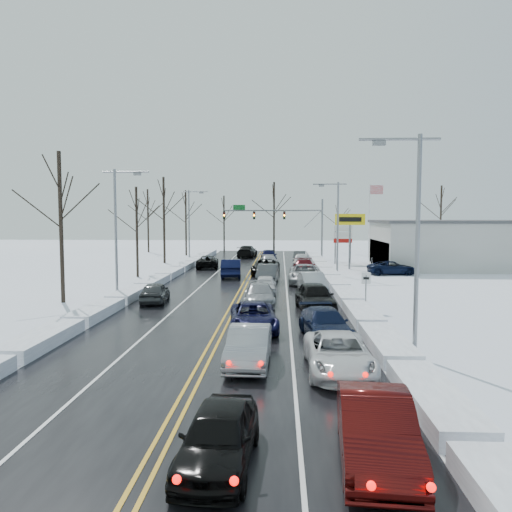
# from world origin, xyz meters

# --- Properties ---
(ground) EXTENTS (160.00, 160.00, 0.00)m
(ground) POSITION_xyz_m (0.00, 0.00, 0.00)
(ground) COLOR white
(ground) RESTS_ON ground
(road_surface) EXTENTS (14.00, 84.00, 0.01)m
(road_surface) POSITION_xyz_m (0.00, 2.00, 0.01)
(road_surface) COLOR black
(road_surface) RESTS_ON ground
(snow_bank_left) EXTENTS (1.54, 72.00, 0.59)m
(snow_bank_left) POSITION_xyz_m (-7.60, 2.00, 0.00)
(snow_bank_left) COLOR white
(snow_bank_left) RESTS_ON ground
(snow_bank_right) EXTENTS (1.54, 72.00, 0.59)m
(snow_bank_right) POSITION_xyz_m (7.60, 2.00, 0.00)
(snow_bank_right) COLOR white
(snow_bank_right) RESTS_ON ground
(traffic_signal_mast) EXTENTS (13.28, 0.39, 8.00)m
(traffic_signal_mast) POSITION_xyz_m (3.45, 27.99, 5.48)
(traffic_signal_mast) COLOR slate
(traffic_signal_mast) RESTS_ON ground
(tires_plus_sign) EXTENTS (3.20, 0.34, 6.00)m
(tires_plus_sign) POSITION_xyz_m (10.50, 15.99, 4.99)
(tires_plus_sign) COLOR slate
(tires_plus_sign) RESTS_ON ground
(used_vehicles_sign) EXTENTS (2.20, 0.22, 4.65)m
(used_vehicles_sign) POSITION_xyz_m (10.50, 22.00, 3.32)
(used_vehicles_sign) COLOR slate
(used_vehicles_sign) RESTS_ON ground
(speed_limit_sign) EXTENTS (0.55, 0.09, 2.35)m
(speed_limit_sign) POSITION_xyz_m (8.20, -8.00, 1.63)
(speed_limit_sign) COLOR slate
(speed_limit_sign) RESTS_ON ground
(flagpole) EXTENTS (1.87, 1.20, 10.00)m
(flagpole) POSITION_xyz_m (15.17, 30.00, 5.93)
(flagpole) COLOR silver
(flagpole) RESTS_ON ground
(dealership_building) EXTENTS (20.40, 12.40, 5.30)m
(dealership_building) POSITION_xyz_m (23.98, 18.00, 2.66)
(dealership_building) COLOR #BBBCB6
(dealership_building) RESTS_ON ground
(streetlight_se) EXTENTS (3.20, 0.25, 9.00)m
(streetlight_se) POSITION_xyz_m (8.30, -18.00, 5.31)
(streetlight_se) COLOR slate
(streetlight_se) RESTS_ON ground
(streetlight_ne) EXTENTS (3.20, 0.25, 9.00)m
(streetlight_ne) POSITION_xyz_m (8.30, 10.00, 5.31)
(streetlight_ne) COLOR slate
(streetlight_ne) RESTS_ON ground
(streetlight_sw) EXTENTS (3.20, 0.25, 9.00)m
(streetlight_sw) POSITION_xyz_m (-8.30, -4.00, 5.31)
(streetlight_sw) COLOR slate
(streetlight_sw) RESTS_ON ground
(streetlight_nw) EXTENTS (3.20, 0.25, 9.00)m
(streetlight_nw) POSITION_xyz_m (-8.30, 24.00, 5.31)
(streetlight_nw) COLOR slate
(streetlight_nw) RESTS_ON ground
(tree_left_b) EXTENTS (4.00, 4.00, 10.00)m
(tree_left_b) POSITION_xyz_m (-11.50, -6.00, 6.99)
(tree_left_b) COLOR #2D231C
(tree_left_b) RESTS_ON ground
(tree_left_c) EXTENTS (3.40, 3.40, 8.50)m
(tree_left_c) POSITION_xyz_m (-10.50, 8.00, 5.94)
(tree_left_c) COLOR #2D231C
(tree_left_c) RESTS_ON ground
(tree_left_d) EXTENTS (4.20, 4.20, 10.50)m
(tree_left_d) POSITION_xyz_m (-11.20, 22.00, 7.33)
(tree_left_d) COLOR #2D231C
(tree_left_d) RESTS_ON ground
(tree_left_e) EXTENTS (3.80, 3.80, 9.50)m
(tree_left_e) POSITION_xyz_m (-10.80, 34.00, 6.64)
(tree_left_e) COLOR #2D231C
(tree_left_e) RESTS_ON ground
(tree_far_a) EXTENTS (4.00, 4.00, 10.00)m
(tree_far_a) POSITION_xyz_m (-18.00, 40.00, 6.99)
(tree_far_a) COLOR #2D231C
(tree_far_a) RESTS_ON ground
(tree_far_b) EXTENTS (3.60, 3.60, 9.00)m
(tree_far_b) POSITION_xyz_m (-6.00, 41.00, 6.29)
(tree_far_b) COLOR #2D231C
(tree_far_b) RESTS_ON ground
(tree_far_c) EXTENTS (4.40, 4.40, 11.00)m
(tree_far_c) POSITION_xyz_m (2.00, 39.00, 7.68)
(tree_far_c) COLOR #2D231C
(tree_far_c) RESTS_ON ground
(tree_far_d) EXTENTS (3.40, 3.40, 8.50)m
(tree_far_d) POSITION_xyz_m (12.00, 40.50, 5.94)
(tree_far_d) COLOR #2D231C
(tree_far_d) RESTS_ON ground
(tree_far_e) EXTENTS (4.20, 4.20, 10.50)m
(tree_far_e) POSITION_xyz_m (28.00, 41.00, 7.33)
(tree_far_e) COLOR #2D231C
(tree_far_e) RESTS_ON ground
(queued_car_0) EXTENTS (1.87, 4.15, 1.38)m
(queued_car_0) POSITION_xyz_m (1.59, -27.23, 0.00)
(queued_car_0) COLOR black
(queued_car_0) RESTS_ON ground
(queued_car_1) EXTENTS (1.68, 4.53, 1.48)m
(queued_car_1) POSITION_xyz_m (1.79, -19.41, 0.00)
(queued_car_1) COLOR #9A9CA1
(queued_car_1) RESTS_ON ground
(queued_car_2) EXTENTS (2.81, 5.20, 1.39)m
(queued_car_2) POSITION_xyz_m (1.65, -13.54, 0.00)
(queued_car_2) COLOR black
(queued_car_2) RESTS_ON ground
(queued_car_3) EXTENTS (2.19, 4.86, 1.38)m
(queued_car_3) POSITION_xyz_m (1.66, -6.35, 0.00)
(queued_car_3) COLOR gray
(queued_car_3) RESTS_ON ground
(queued_car_4) EXTENTS (1.66, 4.06, 1.38)m
(queued_car_4) POSITION_xyz_m (1.90, -1.90, 0.00)
(queued_car_4) COLOR silver
(queued_car_4) RESTS_ON ground
(queued_car_5) EXTENTS (1.92, 4.88, 1.58)m
(queued_car_5) POSITION_xyz_m (1.89, 4.48, 0.00)
(queued_car_5) COLOR #3F4144
(queued_car_5) RESTS_ON ground
(queued_car_6) EXTENTS (2.85, 5.65, 1.53)m
(queued_car_6) POSITION_xyz_m (1.56, 10.57, 0.00)
(queued_car_6) COLOR black
(queued_car_6) RESTS_ON ground
(queued_car_7) EXTENTS (2.48, 4.84, 1.34)m
(queued_car_7) POSITION_xyz_m (1.74, 17.49, 0.00)
(queued_car_7) COLOR #A6A9AE
(queued_car_7) RESTS_ON ground
(queued_car_8) EXTENTS (2.18, 5.01, 1.68)m
(queued_car_8) POSITION_xyz_m (1.56, 23.07, 0.00)
(queued_car_8) COLOR black
(queued_car_8) RESTS_ON ground
(queued_car_9) EXTENTS (2.02, 4.90, 1.58)m
(queued_car_9) POSITION_xyz_m (5.25, -26.86, 0.00)
(queued_car_9) COLOR #430A09
(queued_car_9) RESTS_ON ground
(queued_car_10) EXTENTS (2.42, 5.11, 1.41)m
(queued_car_10) POSITION_xyz_m (5.15, -20.20, 0.00)
(queued_car_10) COLOR silver
(queued_car_10) RESTS_ON ground
(queued_car_11) EXTENTS (2.60, 5.03, 1.40)m
(queued_car_11) POSITION_xyz_m (5.12, -15.06, 0.00)
(queued_car_11) COLOR black
(queued_car_11) RESTS_ON ground
(queued_car_12) EXTENTS (2.56, 5.24, 1.72)m
(queued_car_12) POSITION_xyz_m (5.12, -8.12, 0.00)
(queued_car_12) COLOR black
(queued_car_12) RESTS_ON ground
(queued_car_13) EXTENTS (2.19, 4.92, 1.57)m
(queued_car_13) POSITION_xyz_m (5.39, -1.39, 0.00)
(queued_car_13) COLOR #A5A9AE
(queued_car_13) RESTS_ON ground
(queued_car_14) EXTENTS (2.94, 5.95, 1.62)m
(queued_car_14) POSITION_xyz_m (5.09, 4.25, 0.00)
(queued_car_14) COLOR #9B9EA2
(queued_car_14) RESTS_ON ground
(queued_car_15) EXTENTS (2.12, 5.19, 1.51)m
(queued_car_15) POSITION_xyz_m (5.35, 10.88, 0.00)
(queued_car_15) COLOR #4A0910
(queued_car_15) RESTS_ON ground
(queued_car_16) EXTENTS (2.46, 5.05, 1.66)m
(queued_car_16) POSITION_xyz_m (5.38, 16.90, 0.00)
(queued_car_16) COLOR silver
(queued_car_16) RESTS_ON ground
(queued_car_17) EXTENTS (1.81, 4.26, 1.37)m
(queued_car_17) POSITION_xyz_m (5.42, 24.17, 0.00)
(queued_car_17) COLOR #414447
(queued_car_17) RESTS_ON ground
(oncoming_car_0) EXTENTS (2.19, 5.30, 1.71)m
(oncoming_car_0) POSITION_xyz_m (-1.65, 8.46, 0.00)
(oncoming_car_0) COLOR black
(oncoming_car_0) RESTS_ON ground
(oncoming_car_1) EXTENTS (2.76, 5.21, 1.39)m
(oncoming_car_1) POSITION_xyz_m (-5.10, 16.60, 0.00)
(oncoming_car_1) COLOR black
(oncoming_car_1) RESTS_ON ground
(oncoming_car_2) EXTENTS (2.80, 5.88, 1.66)m
(oncoming_car_2) POSITION_xyz_m (-1.65, 31.16, 0.00)
(oncoming_car_2) COLOR black
(oncoming_car_2) RESTS_ON ground
(oncoming_car_3) EXTENTS (2.00, 4.20, 1.39)m
(oncoming_car_3) POSITION_xyz_m (-5.36, -5.75, 0.00)
(oncoming_car_3) COLOR #3A3D3F
(oncoming_car_3) RESTS_ON ground
(parked_car_0) EXTENTS (4.97, 2.60, 1.34)m
(parked_car_0) POSITION_xyz_m (14.04, 11.14, 0.00)
(parked_car_0) COLOR black
(parked_car_0) RESTS_ON ground
(parked_car_1) EXTENTS (2.58, 5.33, 1.49)m
(parked_car_1) POSITION_xyz_m (17.02, 15.29, 0.00)
(parked_car_1) COLOR #444749
(parked_car_1) RESTS_ON ground
(parked_car_2) EXTENTS (2.28, 4.60, 1.51)m
(parked_car_2) POSITION_xyz_m (14.95, 23.28, 0.00)
(parked_car_2) COLOR black
(parked_car_2) RESTS_ON ground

